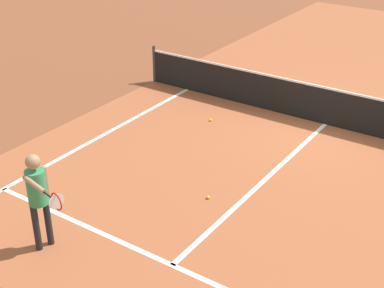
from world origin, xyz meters
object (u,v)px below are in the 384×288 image
object	(u,v)px
tennis_ball_mid_court	(208,197)
tennis_ball_near_net	(211,120)
player_near	(38,192)
net	(327,106)

from	to	relation	value
tennis_ball_mid_court	tennis_ball_near_net	bearing A→B (deg)	121.65
player_near	tennis_ball_mid_court	size ratio (longest dim) A/B	26.35
net	player_near	distance (m)	7.51
net	player_near	bearing A→B (deg)	-105.76
player_near	tennis_ball_near_net	distance (m)	5.89
tennis_ball_mid_court	player_near	bearing A→B (deg)	-117.72
tennis_ball_near_net	tennis_ball_mid_court	distance (m)	3.53
tennis_ball_near_net	net	bearing A→B (deg)	30.33
tennis_ball_near_net	tennis_ball_mid_court	xyz separation A→B (m)	(1.85, -3.01, 0.00)
tennis_ball_near_net	tennis_ball_mid_court	bearing A→B (deg)	-58.35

